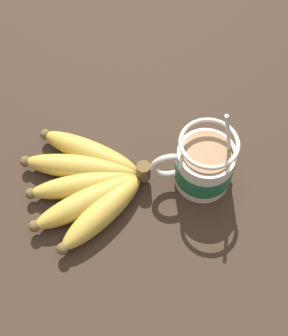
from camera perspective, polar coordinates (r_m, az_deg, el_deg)
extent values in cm
cube|color=#332319|center=(69.39, 4.29, -4.28)|extent=(116.78, 116.78, 3.64)
cylinder|color=beige|center=(66.36, 7.34, 0.19)|extent=(8.08, 8.08, 7.32)
cylinder|color=#195638|center=(66.60, 7.32, 0.07)|extent=(8.28, 8.28, 3.37)
torus|color=beige|center=(64.61, 3.15, 0.26)|extent=(5.52, 0.90, 5.52)
cylinder|color=#997551|center=(63.18, 7.72, 1.93)|extent=(6.88, 6.88, 0.40)
torus|color=beige|center=(61.34, 7.96, 3.03)|extent=(8.08, 8.08, 0.60)
cylinder|color=#B2B2B7|center=(62.97, 10.33, 2.65)|extent=(3.29, 0.50, 13.92)
ellipsoid|color=#B2B2B7|center=(68.48, 8.30, -0.60)|extent=(3.00, 2.00, 0.80)
cylinder|color=brown|center=(66.47, -0.04, -0.42)|extent=(2.00, 2.00, 3.00)
ellipsoid|color=#B79338|center=(69.63, -6.56, 1.86)|extent=(15.02, 11.29, 3.62)
sphere|color=brown|center=(72.55, -11.92, 4.03)|extent=(1.63, 1.63, 1.63)
ellipsoid|color=#B79338|center=(68.48, -7.73, 0.05)|extent=(16.85, 7.56, 3.63)
sphere|color=brown|center=(70.56, -14.26, 0.78)|extent=(1.63, 1.63, 1.63)
ellipsoid|color=#B79338|center=(67.14, -7.30, -2.03)|extent=(15.43, 4.38, 3.40)
sphere|color=brown|center=(67.87, -13.67, -3.03)|extent=(1.53, 1.53, 1.53)
ellipsoid|color=#B79338|center=(65.73, -6.90, -4.02)|extent=(16.05, 9.24, 3.68)
sphere|color=brown|center=(65.38, -13.20, -6.91)|extent=(1.65, 1.65, 1.65)
ellipsoid|color=#B79338|center=(64.74, -5.11, -5.40)|extent=(13.55, 12.10, 3.72)
sphere|color=brown|center=(63.38, -9.90, -9.65)|extent=(1.67, 1.67, 1.67)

